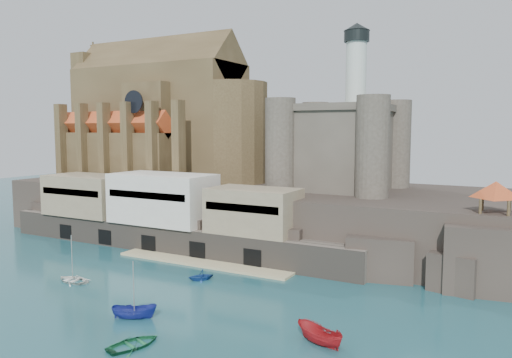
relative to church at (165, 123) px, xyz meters
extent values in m
plane|color=#194A54|center=(24.13, -41.85, -22.13)|extent=(300.00, 300.00, 0.00)
cube|color=#29231F|center=(24.13, -1.85, -17.13)|extent=(100.00, 34.00, 10.00)
cube|color=#29231F|center=(-13.87, -18.35, -19.13)|extent=(9.00, 5.00, 6.00)
cube|color=#29231F|center=(2.13, -18.35, -19.13)|extent=(9.00, 5.00, 6.00)
cube|color=#29231F|center=(19.13, -18.35, -19.13)|extent=(9.00, 5.00, 6.00)
cube|color=#29231F|center=(36.13, -18.35, -19.13)|extent=(9.00, 5.00, 6.00)
cube|color=#29231F|center=(52.13, -18.35, -19.13)|extent=(9.00, 5.00, 6.00)
cube|color=#645B50|center=(16.13, -19.35, -19.88)|extent=(70.00, 6.00, 4.50)
cube|color=tan|center=(26.13, -23.85, -21.98)|extent=(30.00, 4.00, 0.40)
cube|color=black|center=(-5.87, -22.25, -20.53)|extent=(3.00, 0.40, 2.60)
cube|color=black|center=(4.13, -22.25, -20.53)|extent=(3.00, 0.40, 2.60)
cube|color=black|center=(14.13, -22.25, -20.53)|extent=(3.00, 0.40, 2.60)
cube|color=black|center=(24.13, -22.25, -20.53)|extent=(3.00, 0.40, 2.60)
cube|color=black|center=(34.13, -22.25, -20.53)|extent=(3.00, 0.40, 2.60)
cube|color=gray|center=(-3.87, -18.35, -13.88)|extent=(16.00, 9.00, 7.50)
cube|color=silver|center=(14.13, -18.35, -13.38)|extent=(18.00, 9.00, 8.50)
cube|color=gray|center=(32.13, -18.35, -14.13)|extent=(14.00, 8.00, 7.00)
cube|color=#4C3C23|center=(-1.87, 0.15, -0.13)|extent=(38.00, 14.00, 24.00)
cube|color=#4C3C23|center=(-1.87, 0.15, 11.87)|extent=(38.00, 13.01, 13.01)
cylinder|color=#4C3C23|center=(17.13, 0.15, -2.13)|extent=(14.00, 14.00, 20.00)
cube|color=#4C3C23|center=(2.13, 0.15, -2.13)|extent=(10.00, 20.00, 20.00)
cube|color=#4C3C23|center=(-5.87, -9.35, -7.13)|extent=(28.00, 5.00, 10.00)
cube|color=#4C3C23|center=(-5.87, 9.65, -7.13)|extent=(28.00, 5.00, 10.00)
cube|color=#C14721|center=(-5.87, -9.35, -0.53)|extent=(28.00, 5.66, 5.66)
cube|color=#C14721|center=(-5.87, 9.65, -0.53)|extent=(28.00, 5.66, 5.66)
cube|color=#4C3C23|center=(-20.87, 0.15, 1.87)|extent=(4.00, 10.00, 28.00)
cylinder|color=black|center=(2.13, -11.90, 3.87)|extent=(4.40, 0.30, 4.40)
cube|color=#4C3C23|center=(-17.87, -12.35, -4.13)|extent=(1.60, 2.20, 16.00)
cube|color=#4C3C23|center=(-11.67, -12.35, -4.13)|extent=(1.60, 2.20, 16.00)
cube|color=#4C3C23|center=(-5.47, -12.35, -4.13)|extent=(1.60, 2.20, 16.00)
cube|color=#4C3C23|center=(0.73, -12.35, -4.13)|extent=(1.60, 2.20, 16.00)
cube|color=#4C3C23|center=(6.93, -12.35, -4.13)|extent=(1.60, 2.20, 16.00)
cube|color=#4C3C23|center=(13.13, -12.35, -4.13)|extent=(1.60, 2.20, 16.00)
cube|color=#4A443A|center=(40.13, -0.85, -5.13)|extent=(16.00, 16.00, 14.00)
cube|color=#4A443A|center=(40.13, -0.85, 2.27)|extent=(17.00, 17.00, 1.20)
cylinder|color=#4A443A|center=(32.13, -8.85, -4.13)|extent=(5.20, 5.20, 16.00)
cylinder|color=#4A443A|center=(48.13, -8.85, -4.13)|extent=(5.20, 5.20, 16.00)
cylinder|color=#4A443A|center=(32.13, 7.15, -4.13)|extent=(5.20, 5.20, 16.00)
cylinder|color=#4A443A|center=(48.13, 7.15, -4.13)|extent=(5.20, 5.20, 16.00)
cylinder|color=silver|center=(42.13, 1.15, 7.87)|extent=(3.60, 3.60, 12.00)
cylinder|color=black|center=(42.13, 1.15, 14.87)|extent=(4.40, 4.40, 2.00)
cone|color=black|center=(42.13, 1.15, 16.47)|extent=(4.60, 4.60, 1.40)
cube|color=#29231F|center=(66.13, -15.85, -17.78)|extent=(12.00, 10.00, 8.70)
cube|color=#29231F|center=(62.13, -18.85, -19.63)|extent=(6.00, 5.00, 5.00)
cube|color=#4C3C23|center=(66.13, -15.85, -13.28)|extent=(4.20, 4.20, 0.30)
cylinder|color=#4C3C23|center=(64.53, -17.45, -11.83)|extent=(0.36, 0.36, 3.20)
cylinder|color=#4C3C23|center=(67.73, -17.45, -11.83)|extent=(0.36, 0.36, 3.20)
cylinder|color=#4C3C23|center=(64.53, -14.25, -11.83)|extent=(0.36, 0.36, 3.20)
cylinder|color=#4C3C23|center=(67.73, -14.25, -11.83)|extent=(0.36, 0.36, 3.20)
pyramid|color=#C14721|center=(66.13, -15.85, -9.13)|extent=(6.40, 6.40, 2.20)
imported|color=navy|center=(32.29, -45.87, -22.13)|extent=(2.60, 2.58, 5.02)
imported|color=#1C6C41|center=(37.18, -51.33, -22.13)|extent=(3.94, 2.24, 5.31)
imported|color=#B11C22|center=(52.53, -42.27, -22.13)|extent=(2.68, 2.64, 5.45)
imported|color=white|center=(15.67, -39.72, -22.13)|extent=(1.32, 3.73, 5.13)
imported|color=#1B448F|center=(30.69, -30.83, -22.13)|extent=(3.47, 3.36, 3.49)
camera|label=1|loc=(69.38, -86.06, -1.41)|focal=35.00mm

